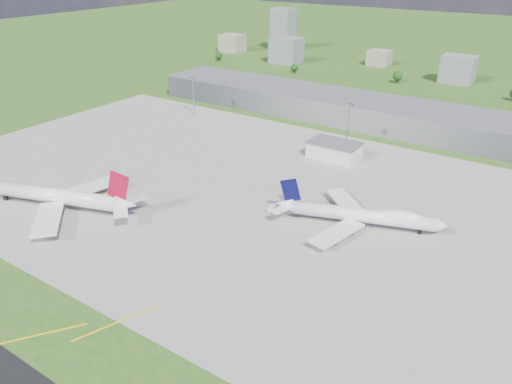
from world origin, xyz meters
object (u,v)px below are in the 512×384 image
Objects in this scene: tug_yellow at (107,196)px; van_white_near at (272,209)px; airliner_red_twin at (58,197)px; airliner_blue_quad at (362,216)px.

van_white_near is (67.67, 30.54, 0.36)m from tug_yellow.
airliner_red_twin is 20.63m from tug_yellow.
airliner_blue_quad reaches higher than tug_yellow.
tug_yellow is (8.87, 18.02, -4.71)m from airliner_red_twin.
airliner_red_twin is at bearing 113.24° from van_white_near.
airliner_blue_quad is (113.13, 57.75, -0.71)m from airliner_red_twin.
airliner_red_twin reaches higher than van_white_near.
airliner_blue_quad is at bearing -19.89° from tug_yellow.
airliner_red_twin is at bearing -156.96° from tug_yellow.
van_white_near is (-36.59, -9.18, -3.64)m from airliner_blue_quad.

